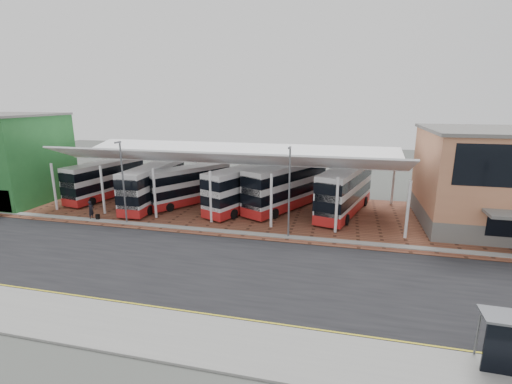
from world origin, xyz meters
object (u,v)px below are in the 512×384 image
(bus_2, at_px, (189,185))
(bus_4, at_px, (286,187))
(bus_1, at_px, (154,186))
(bus_5, at_px, (345,191))
(pedestrian, at_px, (91,210))
(bus_3, at_px, (245,188))
(bus_0, at_px, (106,180))

(bus_2, relative_size, bus_4, 0.85)
(bus_1, xyz_separation_m, bus_5, (21.03, 2.12, 0.13))
(bus_2, xyz_separation_m, bus_5, (17.51, 0.49, 0.28))
(bus_1, bearing_deg, bus_5, 5.01)
(bus_1, xyz_separation_m, pedestrian, (-3.72, -6.08, -1.35))
(bus_2, distance_m, bus_5, 17.52)
(bus_3, xyz_separation_m, bus_5, (10.61, 0.92, 0.10))
(bus_1, distance_m, bus_5, 21.13)
(bus_5, relative_size, pedestrian, 6.40)
(bus_0, height_order, bus_4, bus_4)
(bus_2, xyz_separation_m, bus_4, (11.20, 0.84, 0.31))
(pedestrian, bearing_deg, bus_1, -28.90)
(bus_1, distance_m, bus_4, 14.93)
(bus_1, distance_m, bus_3, 10.48)
(bus_5, xyz_separation_m, pedestrian, (-24.75, -8.20, -1.48))
(bus_1, distance_m, pedestrian, 7.25)
(bus_3, height_order, bus_5, bus_5)
(bus_1, height_order, bus_3, bus_3)
(pedestrian, bearing_deg, bus_4, -62.60)
(bus_0, distance_m, bus_1, 7.65)
(bus_2, bearing_deg, bus_0, -148.84)
(bus_1, bearing_deg, bus_2, 24.05)
(bus_4, bearing_deg, bus_2, -148.74)
(bus_4, height_order, bus_5, bus_4)
(bus_0, xyz_separation_m, bus_2, (10.96, -0.13, -0.06))
(bus_5, bearing_deg, pedestrian, -146.16)
(bus_4, relative_size, bus_5, 0.98)
(bus_1, height_order, bus_5, bus_5)
(pedestrian, bearing_deg, bus_5, -69.12)
(bus_0, distance_m, bus_3, 17.87)
(bus_1, xyz_separation_m, bus_2, (3.52, 1.63, -0.15))
(bus_3, distance_m, bus_5, 10.65)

